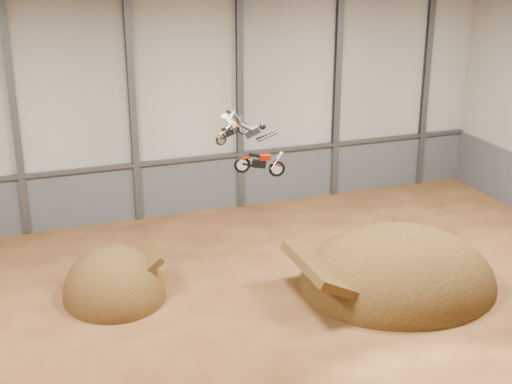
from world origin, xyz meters
TOP-DOWN VIEW (x-y plane):
  - floor at (0.00, 0.00)m, footprint 40.00×40.00m
  - back_wall at (0.00, 15.00)m, footprint 40.00×0.10m
  - ceiling at (0.00, 0.00)m, footprint 40.00×40.00m
  - lower_band_back at (0.00, 14.90)m, footprint 39.80×0.18m
  - steel_rail at (0.00, 14.75)m, footprint 39.80×0.35m
  - steel_column_1 at (-10.00, 14.80)m, footprint 0.40×0.36m
  - steel_column_2 at (-3.33, 14.80)m, footprint 0.40×0.36m
  - steel_column_3 at (3.33, 14.80)m, footprint 0.40×0.36m
  - steel_column_4 at (10.00, 14.80)m, footprint 0.40×0.36m
  - steel_column_5 at (16.67, 14.80)m, footprint 0.40×0.36m
  - takeoff_ramp at (-6.44, 5.20)m, footprint 4.98×5.74m
  - landing_ramp at (7.17, 1.46)m, footprint 10.09×8.92m
  - fmx_rider_a at (-0.51, 4.31)m, footprint 2.31×1.22m
  - fmx_rider_b at (-0.07, 2.11)m, footprint 3.60×1.47m

SIDE VIEW (x-z plane):
  - floor at x=0.00m, z-range 0.00..0.00m
  - takeoff_ramp at x=-6.44m, z-range -2.49..2.49m
  - landing_ramp at x=7.17m, z-range -2.91..2.91m
  - lower_band_back at x=0.00m, z-range 0.00..3.50m
  - steel_rail at x=0.00m, z-range 3.45..3.65m
  - back_wall at x=0.00m, z-range 0.00..14.00m
  - steel_column_1 at x=-10.00m, z-range 0.05..13.95m
  - steel_column_2 at x=-3.33m, z-range 0.05..13.95m
  - steel_column_3 at x=3.33m, z-range 0.05..13.95m
  - steel_column_4 at x=10.00m, z-range 0.05..13.95m
  - steel_column_5 at x=16.67m, z-range 0.05..13.95m
  - fmx_rider_b at x=-0.07m, z-range 6.28..9.42m
  - fmx_rider_a at x=-0.51m, z-range 7.41..9.50m
  - ceiling at x=0.00m, z-range 14.00..14.00m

